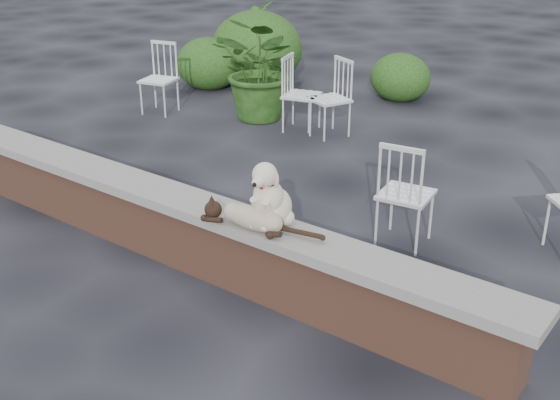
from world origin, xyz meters
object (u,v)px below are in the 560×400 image
Objects in this scene: cat at (251,216)px; chair_c at (406,192)px; chair_e at (302,94)px; chair_a at (158,79)px; potted_plant_a at (263,69)px; dog at (273,191)px; chair_b at (330,98)px; potted_plant_b at (259,38)px.

cat is 1.56m from chair_c.
chair_a is at bearing 89.64° from chair_e.
chair_c is (0.48, 1.48, -0.21)m from cat.
cat is 0.82× the size of potted_plant_a.
chair_b is at bearing 109.55° from dog.
chair_a and chair_b have the same top height.
potted_plant_a is at bearing 121.82° from dog.
potted_plant_b is at bearing 130.00° from potted_plant_a.
potted_plant_a reaches higher than chair_e.
dog reaches higher than chair_a.
chair_b is at bearing -0.92° from potted_plant_a.
dog is at bearing -50.86° from potted_plant_a.
dog is 4.93m from chair_a.
cat is 3.87m from chair_b.
potted_plant_b is at bearing 122.13° from dog.
potted_plant_b reaches higher than chair_c.
chair_b is (2.36, 0.59, 0.00)m from chair_a.
chair_c is 2.92m from chair_b.
potted_plant_b reaches higher than chair_e.
dog is 0.55× the size of chair_b.
chair_e is (-2.00, 3.45, -0.21)m from cat.
potted_plant_a is (-3.14, 2.05, 0.21)m from chair_c.
potted_plant_b reaches higher than dog.
chair_c is at bearing -39.63° from potted_plant_b.
cat is at bearing 64.15° from chair_c.
cat is 1.19× the size of chair_a.
dog reaches higher than chair_e.
cat is at bearing -52.89° from potted_plant_a.
dog is at bearing 54.61° from cat.
potted_plant_b is (-1.53, 1.82, -0.07)m from potted_plant_a.
dog is at bearing -50.56° from potted_plant_b.
chair_b is 0.69× the size of potted_plant_a.
dog is 3.92m from chair_e.
chair_c is (0.40, 1.33, -0.37)m from dog.
chair_e is 0.39m from chair_b.
dog is 3.78m from chair_b.
chair_b is at bearing -98.18° from chair_e.
chair_b is (-1.62, 3.50, -0.21)m from cat.
potted_plant_a is at bearing 119.79° from cat.
chair_e is at bearing -40.76° from potted_plant_b.
cat is at bearing -41.37° from chair_b.
chair_b is 3.16m from potted_plant_b.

